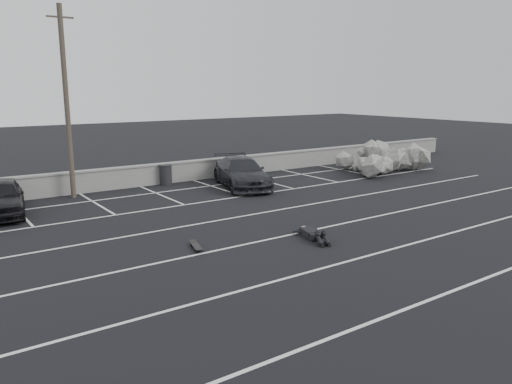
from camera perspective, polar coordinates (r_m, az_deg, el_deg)
ground at (r=13.63m, az=5.57°, el=-9.23°), size 120.00×120.00×0.00m
seawall at (r=25.41m, az=-15.34°, el=1.61°), size 50.00×0.45×1.06m
stall_lines at (r=16.99m, az=-4.37°, el=-4.89°), size 36.00×20.05×0.01m
car_left at (r=21.73m, az=-27.22°, el=-0.54°), size 2.37×4.43×1.44m
car_right at (r=24.88m, az=-1.65°, el=2.23°), size 3.44×5.39×1.45m
utility_pole at (r=23.57m, az=-20.83°, el=9.50°), size 1.11×0.22×8.35m
trash_bin at (r=25.90m, az=-10.27°, el=1.98°), size 0.76×0.76×1.03m
riprap_pile at (r=30.31m, az=14.92°, el=3.23°), size 6.02×4.23×1.39m
person at (r=16.78m, az=6.17°, el=-4.31°), size 2.19×2.85×0.47m
skateboard at (r=15.61m, az=-6.84°, el=-6.17°), size 0.44×0.88×0.10m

